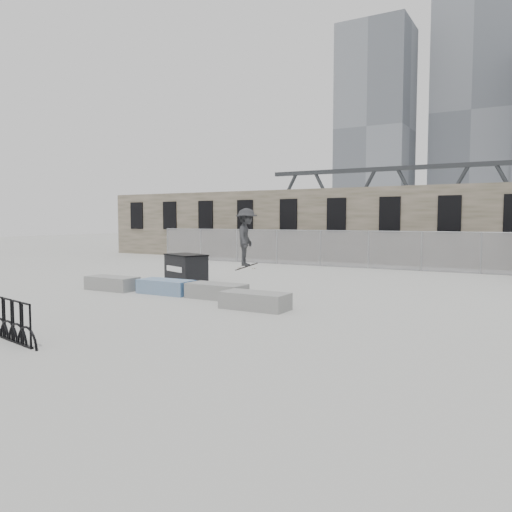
{
  "coord_description": "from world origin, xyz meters",
  "views": [
    {
      "loc": [
        10.72,
        -13.46,
        2.61
      ],
      "look_at": [
        1.87,
        2.0,
        1.3
      ],
      "focal_mm": 35.0,
      "sensor_mm": 36.0,
      "label": 1
    }
  ],
  "objects_px": {
    "planter_center_left": "(166,286)",
    "skateboarder": "(246,237)",
    "planter_center_right": "(217,290)",
    "dumpster": "(186,269)",
    "planter_offset": "(255,300)",
    "planter_far_left": "(112,283)"
  },
  "relations": [
    {
      "from": "planter_center_left",
      "to": "skateboarder",
      "type": "xyz_separation_m",
      "value": [
        2.73,
        0.95,
        1.74
      ]
    },
    {
      "from": "planter_center_left",
      "to": "planter_center_right",
      "type": "distance_m",
      "value": 2.14
    },
    {
      "from": "dumpster",
      "to": "skateboarder",
      "type": "bearing_deg",
      "value": -1.58
    },
    {
      "from": "planter_offset",
      "to": "skateboarder",
      "type": "height_order",
      "value": "skateboarder"
    },
    {
      "from": "planter_center_right",
      "to": "dumpster",
      "type": "xyz_separation_m",
      "value": [
        -3.34,
        2.68,
        0.33
      ]
    },
    {
      "from": "planter_center_left",
      "to": "planter_offset",
      "type": "height_order",
      "value": "same"
    },
    {
      "from": "planter_center_right",
      "to": "planter_offset",
      "type": "distance_m",
      "value": 2.34
    },
    {
      "from": "planter_far_left",
      "to": "dumpster",
      "type": "distance_m",
      "value": 3.18
    },
    {
      "from": "planter_far_left",
      "to": "planter_offset",
      "type": "height_order",
      "value": "same"
    },
    {
      "from": "dumpster",
      "to": "skateboarder",
      "type": "distance_m",
      "value": 4.53
    },
    {
      "from": "planter_center_right",
      "to": "planter_offset",
      "type": "xyz_separation_m",
      "value": [
        2.08,
        -1.08,
        0.0
      ]
    },
    {
      "from": "planter_center_left",
      "to": "planter_center_right",
      "type": "bearing_deg",
      "value": 0.4
    },
    {
      "from": "planter_far_left",
      "to": "planter_center_left",
      "type": "distance_m",
      "value": 2.37
    },
    {
      "from": "planter_far_left",
      "to": "planter_offset",
      "type": "bearing_deg",
      "value": -7.05
    },
    {
      "from": "dumpster",
      "to": "skateboarder",
      "type": "height_order",
      "value": "skateboarder"
    },
    {
      "from": "planter_far_left",
      "to": "dumpster",
      "type": "bearing_deg",
      "value": 68.64
    },
    {
      "from": "planter_center_right",
      "to": "planter_offset",
      "type": "bearing_deg",
      "value": -27.31
    },
    {
      "from": "planter_center_left",
      "to": "dumpster",
      "type": "xyz_separation_m",
      "value": [
        -1.21,
        2.7,
        0.33
      ]
    },
    {
      "from": "planter_offset",
      "to": "dumpster",
      "type": "relative_size",
      "value": 0.95
    },
    {
      "from": "planter_center_left",
      "to": "planter_offset",
      "type": "relative_size",
      "value": 1.0
    },
    {
      "from": "planter_center_right",
      "to": "planter_offset",
      "type": "relative_size",
      "value": 1.0
    },
    {
      "from": "planter_center_left",
      "to": "planter_center_right",
      "type": "xyz_separation_m",
      "value": [
        2.14,
        0.01,
        0.0
      ]
    }
  ]
}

